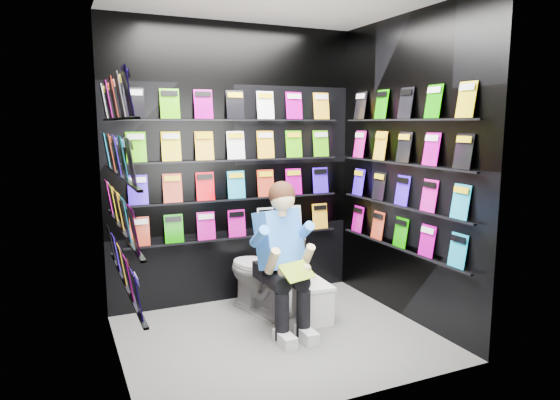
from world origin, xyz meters
name	(u,v)px	position (x,y,z in m)	size (l,w,h in m)	color
floor	(278,337)	(0.00, 0.00, 0.00)	(2.40, 2.40, 0.00)	#5C5D5A
wall_back	(235,165)	(0.00, 1.00, 1.30)	(2.40, 0.04, 2.60)	black
wall_front	(349,192)	(0.00, -1.00, 1.30)	(2.40, 0.04, 2.60)	black
wall_left	(113,183)	(-1.20, 0.00, 1.30)	(0.04, 2.00, 2.60)	black
wall_right	(406,170)	(1.20, 0.00, 1.30)	(0.04, 2.00, 2.60)	black
comics_back	(236,165)	(0.00, 0.97, 1.31)	(2.10, 0.06, 1.37)	#F1000B
comics_left	(117,182)	(-1.17, 0.00, 1.31)	(0.06, 1.70, 1.37)	#F1000B
comics_right	(403,169)	(1.17, 0.00, 1.31)	(0.06, 1.70, 1.37)	#F1000B
toilet	(261,272)	(0.09, 0.57, 0.37)	(0.42, 0.75, 0.73)	white
longbox	(312,302)	(0.43, 0.23, 0.15)	(0.22, 0.40, 0.30)	silver
longbox_lid	(313,284)	(0.43, 0.23, 0.32)	(0.24, 0.42, 0.03)	silver
reader	(278,240)	(0.09, 0.19, 0.75)	(0.48, 0.71, 1.31)	blue
held_comic	(297,271)	(0.09, -0.16, 0.58)	(0.26, 0.01, 0.18)	green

